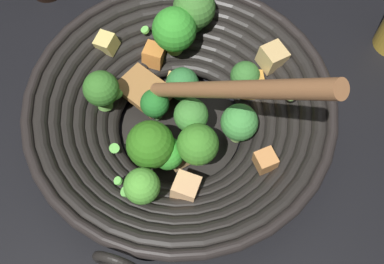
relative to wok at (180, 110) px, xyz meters
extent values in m
plane|color=black|center=(0.00, 0.00, -0.06)|extent=(4.00, 4.00, 0.00)
cylinder|color=black|center=(0.00, 0.00, -0.05)|extent=(0.16, 0.16, 0.01)
torus|color=black|center=(0.00, 0.00, -0.04)|extent=(0.21, 0.21, 0.02)
torus|color=black|center=(0.00, 0.00, -0.03)|extent=(0.24, 0.24, 0.02)
torus|color=black|center=(0.00, 0.00, -0.02)|extent=(0.26, 0.26, 0.02)
torus|color=black|center=(0.00, 0.00, -0.01)|extent=(0.29, 0.29, 0.02)
torus|color=black|center=(0.00, 0.00, 0.00)|extent=(0.31, 0.31, 0.02)
torus|color=black|center=(0.00, 0.00, 0.01)|extent=(0.34, 0.34, 0.02)
torus|color=black|center=(0.00, 0.00, 0.01)|extent=(0.37, 0.37, 0.02)
torus|color=black|center=(0.00, 0.00, 0.02)|extent=(0.39, 0.39, 0.01)
torus|color=black|center=(0.05, 0.20, 0.02)|extent=(0.05, 0.02, 0.05)
cylinder|color=#82AD56|center=(-0.08, 0.01, -0.03)|extent=(0.03, 0.03, 0.02)
sphere|color=#419340|center=(-0.08, 0.01, 0.00)|extent=(0.05, 0.05, 0.05)
cylinder|color=#68A64F|center=(-0.02, 0.05, -0.02)|extent=(0.03, 0.03, 0.03)
sphere|color=#3C8226|center=(-0.02, 0.05, 0.02)|extent=(0.05, 0.05, 0.05)
cylinder|color=#7EB844|center=(0.01, -0.10, 0.00)|extent=(0.04, 0.04, 0.02)
sphere|color=green|center=(0.01, -0.10, 0.03)|extent=(0.06, 0.06, 0.06)
cylinder|color=#57A239|center=(-0.01, 0.01, -0.02)|extent=(0.02, 0.03, 0.02)
sphere|color=#428836|center=(-0.01, 0.01, 0.01)|extent=(0.04, 0.04, 0.04)
cylinder|color=#89B64B|center=(0.04, 0.05, -0.03)|extent=(0.02, 0.02, 0.02)
sphere|color=#418F2B|center=(0.04, 0.05, -0.01)|extent=(0.04, 0.04, 0.04)
cylinder|color=#81C053|center=(0.03, 0.05, -0.02)|extent=(0.03, 0.03, 0.02)
sphere|color=#2F7019|center=(0.03, 0.05, 0.01)|extent=(0.06, 0.06, 0.06)
cylinder|color=#558E45|center=(0.04, 0.11, -0.01)|extent=(0.02, 0.02, 0.02)
sphere|color=#52A436|center=(0.04, 0.11, 0.02)|extent=(0.04, 0.04, 0.04)
cylinder|color=#67B354|center=(0.03, -0.01, -0.03)|extent=(0.02, 0.01, 0.02)
sphere|color=#226E26|center=(0.03, -0.01, 0.00)|extent=(0.04, 0.04, 0.04)
cylinder|color=#72A650|center=(0.00, -0.05, -0.04)|extent=(0.02, 0.03, 0.02)
sphere|color=#2F7337|center=(0.00, -0.05, -0.01)|extent=(0.04, 0.04, 0.04)
cylinder|color=#619B42|center=(0.10, -0.02, -0.01)|extent=(0.03, 0.03, 0.03)
sphere|color=#357126|center=(0.10, -0.02, 0.02)|extent=(0.05, 0.05, 0.05)
cylinder|color=#7AB849|center=(0.01, 0.06, -0.03)|extent=(0.02, 0.02, 0.02)
sphere|color=green|center=(0.01, 0.06, 0.00)|extent=(0.04, 0.04, 0.04)
cylinder|color=#5D984E|center=(-0.01, -0.14, 0.00)|extent=(0.03, 0.03, 0.02)
sphere|color=#3D762E|center=(-0.01, -0.14, 0.04)|extent=(0.06, 0.06, 0.06)
cylinder|color=#578D47|center=(-0.08, -0.05, -0.02)|extent=(0.02, 0.02, 0.02)
sphere|color=#37732E|center=(-0.08, -0.05, 0.00)|extent=(0.04, 0.04, 0.04)
cube|color=#CB8B39|center=(-0.09, -0.05, -0.01)|extent=(0.04, 0.03, 0.04)
cube|color=#D9B36E|center=(-0.12, -0.08, 0.01)|extent=(0.04, 0.04, 0.03)
cube|color=orange|center=(0.04, -0.10, -0.01)|extent=(0.03, 0.04, 0.03)
cube|color=#D08848|center=(-0.10, 0.07, 0.01)|extent=(0.03, 0.03, 0.02)
cube|color=#DEAF5E|center=(0.01, -0.06, -0.03)|extent=(0.03, 0.03, 0.03)
cube|color=#D9C36B|center=(0.10, -0.09, 0.01)|extent=(0.04, 0.03, 0.03)
cube|color=#E4B06B|center=(0.00, 0.05, -0.03)|extent=(0.04, 0.04, 0.03)
cube|color=#E7AE77|center=(-0.01, 0.10, -0.01)|extent=(0.04, 0.04, 0.03)
cylinder|color=#6BC651|center=(0.05, -0.12, 0.01)|extent=(0.01, 0.01, 0.01)
cylinder|color=#56B247|center=(0.01, -0.06, -0.01)|extent=(0.01, 0.02, 0.01)
cylinder|color=#99D166|center=(-0.14, -0.01, 0.03)|extent=(0.02, 0.02, 0.01)
cylinder|color=#99D166|center=(0.04, -0.05, -0.02)|extent=(0.01, 0.01, 0.01)
cylinder|color=#6BC651|center=(0.00, -0.05, -0.03)|extent=(0.02, 0.02, 0.01)
cylinder|color=#6BC651|center=(0.06, 0.11, 0.00)|extent=(0.01, 0.01, 0.01)
cylinder|color=#6BC651|center=(0.09, -0.03, -0.01)|extent=(0.02, 0.02, 0.01)
cylinder|color=#6BC651|center=(0.07, 0.10, 0.01)|extent=(0.01, 0.01, 0.01)
cylinder|color=#6BC651|center=(0.08, 0.05, -0.01)|extent=(0.02, 0.02, 0.01)
cube|color=#9E6B38|center=(0.05, -0.04, -0.02)|extent=(0.09, 0.08, 0.01)
cylinder|color=#99633B|center=(-0.05, 0.04, 0.12)|extent=(0.18, 0.15, 0.23)
camera|label=1|loc=(-0.03, 0.29, 0.51)|focal=43.07mm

